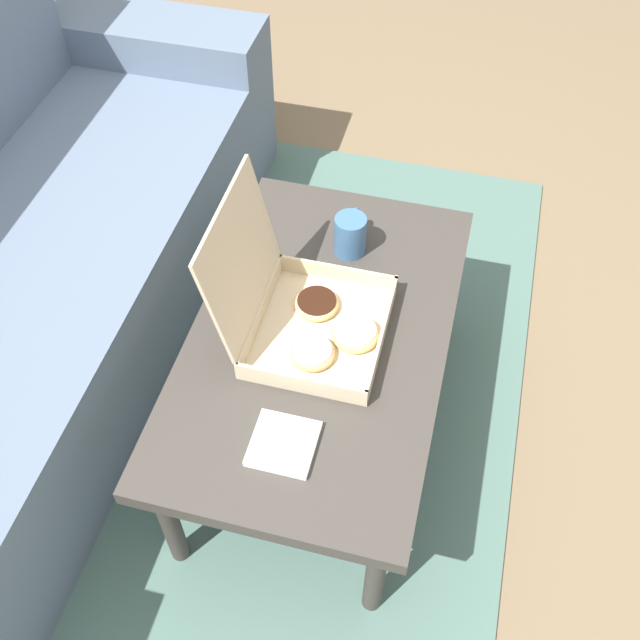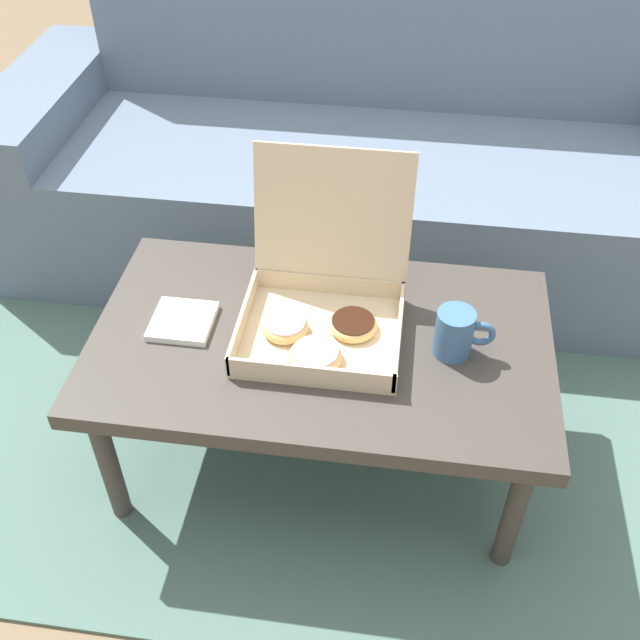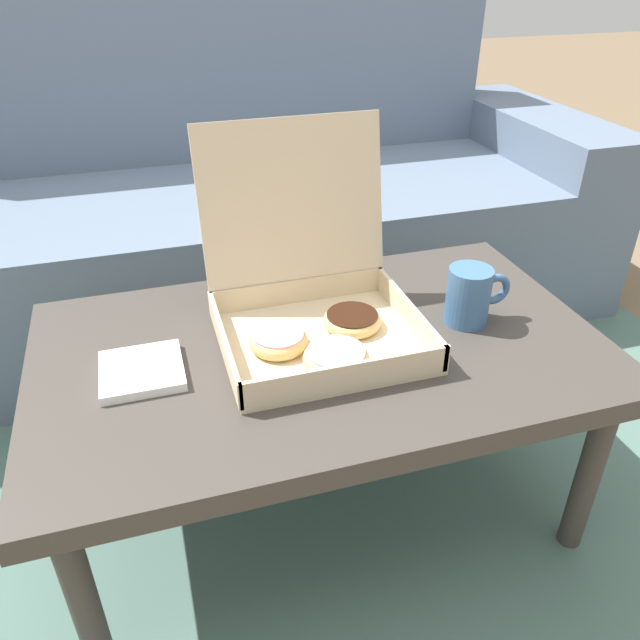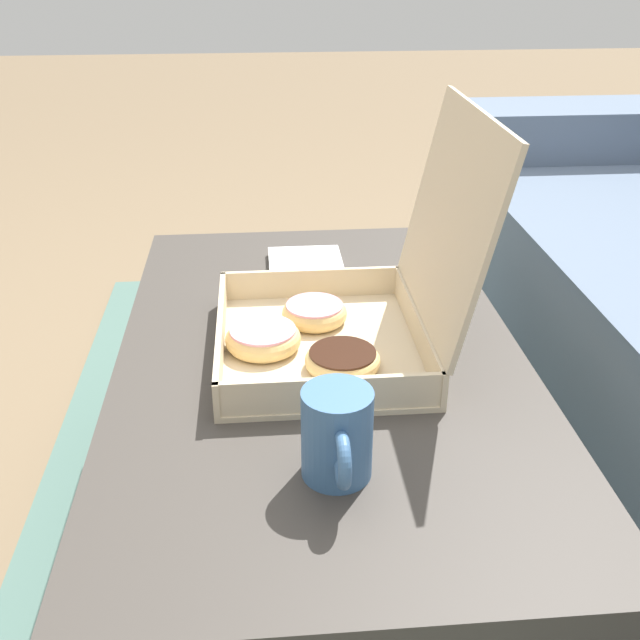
% 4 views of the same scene
% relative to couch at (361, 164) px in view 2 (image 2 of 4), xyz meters
% --- Properties ---
extents(ground_plane, '(12.00, 12.00, 0.00)m').
position_rel_couch_xyz_m(ground_plane, '(0.00, -0.80, -0.30)').
color(ground_plane, '#756047').
extents(area_rug, '(2.31, 1.84, 0.01)m').
position_rel_couch_xyz_m(area_rug, '(0.00, -0.50, -0.30)').
color(area_rug, '#4C6B60').
rests_on(area_rug, ground_plane).
extents(couch, '(2.19, 0.80, 0.91)m').
position_rel_couch_xyz_m(couch, '(0.00, 0.00, 0.00)').
color(couch, slate).
rests_on(couch, ground_plane).
extents(coffee_table, '(0.99, 0.59, 0.41)m').
position_rel_couch_xyz_m(coffee_table, '(0.00, -0.90, 0.06)').
color(coffee_table, '#3D3833').
rests_on(coffee_table, ground_plane).
extents(pastry_box, '(0.34, 0.36, 0.34)m').
position_rel_couch_xyz_m(pastry_box, '(-0.00, -0.87, 0.17)').
color(pastry_box, beige).
rests_on(pastry_box, coffee_table).
extents(coffee_mug, '(0.12, 0.08, 0.11)m').
position_rel_couch_xyz_m(coffee_mug, '(0.28, -0.90, 0.16)').
color(coffee_mug, '#3D6693').
rests_on(coffee_mug, coffee_table).
extents(napkin_stack, '(0.13, 0.13, 0.02)m').
position_rel_couch_xyz_m(napkin_stack, '(-0.31, -0.90, 0.11)').
color(napkin_stack, white).
rests_on(napkin_stack, coffee_table).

